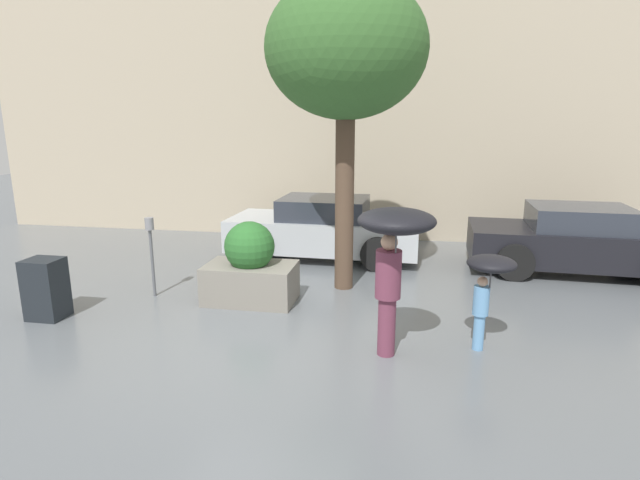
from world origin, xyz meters
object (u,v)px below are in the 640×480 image
street_tree (346,52)px  parking_meter (151,240)px  person_adult (394,243)px  planter_box (250,268)px  newspaper_box (46,289)px  parked_car_far (577,241)px  parked_car_near (324,229)px  person_child (488,277)px

street_tree → parking_meter: size_ratio=3.80×
person_adult → street_tree: size_ratio=0.37×
planter_box → newspaper_box: planter_box is taller
newspaper_box → parked_car_far: bearing=24.8°
parked_car_far → newspaper_box: parked_car_far is taller
street_tree → parked_car_far: bearing=21.9°
planter_box → street_tree: size_ratio=0.28×
street_tree → parking_meter: 4.37m
planter_box → newspaper_box: 3.00m
parked_car_near → street_tree: size_ratio=0.79×
person_adult → newspaper_box: size_ratio=2.08×
planter_box → newspaper_box: (-2.74, -1.20, -0.10)m
parking_meter → person_adult: bearing=-21.6°
person_child → newspaper_box: size_ratio=1.39×
parked_car_near → newspaper_box: 5.36m
street_tree → newspaper_box: (-4.13, -2.16, -3.46)m
planter_box → parked_car_near: (0.70, 2.90, 0.06)m
newspaper_box → planter_box: bearing=23.7°
person_child → parked_car_near: size_ratio=0.31×
street_tree → parking_meter: street_tree is taller
person_adult → parked_car_far: size_ratio=0.46×
newspaper_box → street_tree: bearing=27.6°
parked_car_near → newspaper_box: bearing=141.4°
parking_meter → newspaper_box: parking_meter is taller
person_adult → person_child: person_adult is taller
parked_car_near → parking_meter: bearing=142.5°
person_adult → street_tree: bearing=165.0°
person_child → person_adult: bearing=-143.3°
planter_box → street_tree: bearing=34.5°
person_adult → parked_car_near: (-1.60, 4.51, -0.86)m
street_tree → newspaper_box: street_tree is taller
planter_box → person_child: bearing=-19.2°
parked_car_near → parked_car_far: size_ratio=1.00×
person_child → street_tree: (-2.07, 2.16, 2.93)m
person_child → parking_meter: bearing=-175.5°
street_tree → person_adult: bearing=-70.3°
person_child → parked_car_far: (2.22, 3.88, -0.37)m
parked_car_near → parked_car_far: same height
person_adult → planter_box: bearing=-159.6°
person_child → street_tree: street_tree is taller
street_tree → parking_meter: bearing=-162.0°
person_adult → parked_car_near: size_ratio=0.47×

